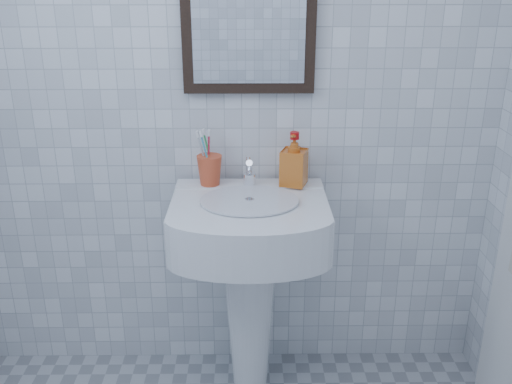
{
  "coord_description": "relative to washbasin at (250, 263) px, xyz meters",
  "views": [
    {
      "loc": [
        0.1,
        -1.01,
        1.69
      ],
      "look_at": [
        0.12,
        0.86,
        0.95
      ],
      "focal_mm": 40.0,
      "sensor_mm": 36.0,
      "label": 1
    }
  ],
  "objects": [
    {
      "name": "wall_back",
      "position": [
        -0.1,
        0.21,
        0.65
      ],
      "size": [
        2.2,
        0.02,
        2.5
      ],
      "primitive_type": "cube",
      "color": "white",
      "rests_on": "ground"
    },
    {
      "name": "washbasin",
      "position": [
        0.0,
        0.0,
        0.0
      ],
      "size": [
        0.58,
        0.43,
        0.9
      ],
      "color": "white",
      "rests_on": "ground"
    },
    {
      "name": "faucet",
      "position": [
        0.0,
        0.11,
        0.34
      ],
      "size": [
        0.05,
        0.11,
        0.12
      ],
      "color": "white",
      "rests_on": "washbasin"
    },
    {
      "name": "toothbrush_cup",
      "position": [
        -0.16,
        0.12,
        0.35
      ],
      "size": [
        0.12,
        0.12,
        0.12
      ],
      "primitive_type": null,
      "rotation": [
        0.0,
        0.0,
        0.24
      ],
      "color": "#CD4927",
      "rests_on": "washbasin"
    },
    {
      "name": "soap_dispenser",
      "position": [
        0.17,
        0.12,
        0.39
      ],
      "size": [
        0.12,
        0.12,
        0.21
      ],
      "primitive_type": "imported",
      "rotation": [
        0.0,
        0.0,
        -0.32
      ],
      "color": "#BF4512",
      "rests_on": "washbasin"
    },
    {
      "name": "wall_mirror",
      "position": [
        0.0,
        0.19,
        0.95
      ],
      "size": [
        0.5,
        0.04,
        0.62
      ],
      "color": "black",
      "rests_on": "wall_back"
    }
  ]
}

